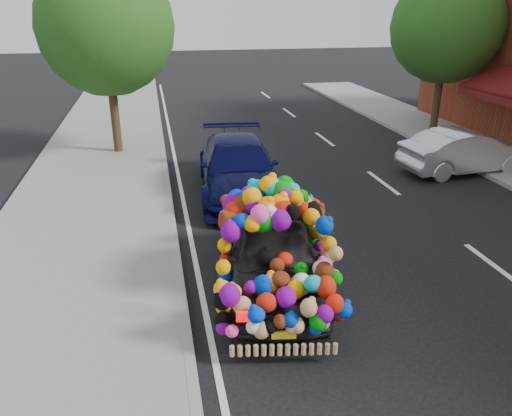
# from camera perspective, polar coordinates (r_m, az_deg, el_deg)

# --- Properties ---
(ground) EXTENTS (100.00, 100.00, 0.00)m
(ground) POSITION_cam_1_polar(r_m,az_deg,el_deg) (8.98, 6.90, -9.10)
(ground) COLOR black
(ground) RESTS_ON ground
(sidewalk) EXTENTS (4.00, 60.00, 0.12)m
(sidewalk) POSITION_cam_1_polar(r_m,az_deg,el_deg) (8.73, -21.54, -11.19)
(sidewalk) COLOR gray
(sidewalk) RESTS_ON ground
(kerb) EXTENTS (0.15, 60.00, 0.13)m
(kerb) POSITION_cam_1_polar(r_m,az_deg,el_deg) (8.56, -8.44, -10.36)
(kerb) COLOR gray
(kerb) RESTS_ON ground
(lane_markings) EXTENTS (6.00, 50.00, 0.01)m
(lane_markings) POSITION_cam_1_polar(r_m,az_deg,el_deg) (10.59, 25.84, -6.16)
(lane_markings) COLOR silver
(lane_markings) RESTS_ON ground
(tree_near_sidewalk) EXTENTS (4.20, 4.20, 6.13)m
(tree_near_sidewalk) POSITION_cam_1_polar(r_m,az_deg,el_deg) (16.79, -16.83, 19.23)
(tree_near_sidewalk) COLOR #332114
(tree_near_sidewalk) RESTS_ON ground
(tree_far_b) EXTENTS (4.00, 4.00, 5.90)m
(tree_far_b) POSITION_cam_1_polar(r_m,az_deg,el_deg) (20.24, 20.97, 18.74)
(tree_far_b) COLOR #332114
(tree_far_b) RESTS_ON ground
(plush_art_car) EXTENTS (2.61, 4.39, 1.99)m
(plush_art_car) POSITION_cam_1_polar(r_m,az_deg,el_deg) (8.44, 2.10, -3.29)
(plush_art_car) COLOR black
(plush_art_car) RESTS_ON ground
(navy_sedan) EXTENTS (2.40, 5.03, 1.41)m
(navy_sedan) POSITION_cam_1_polar(r_m,az_deg,el_deg) (13.01, -2.06, 4.60)
(navy_sedan) COLOR black
(navy_sedan) RESTS_ON ground
(silver_hatchback) EXTENTS (3.97, 1.66, 1.28)m
(silver_hatchback) POSITION_cam_1_polar(r_m,az_deg,el_deg) (16.00, 22.84, 5.99)
(silver_hatchback) COLOR silver
(silver_hatchback) RESTS_ON ground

